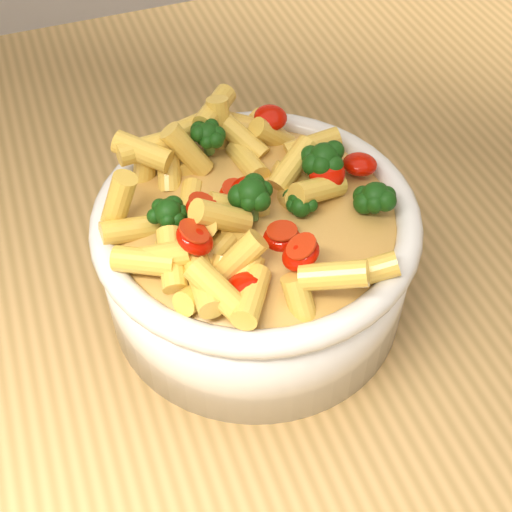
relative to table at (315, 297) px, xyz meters
name	(u,v)px	position (x,y,z in m)	size (l,w,h in m)	color
table	(315,297)	(0.00, 0.00, 0.00)	(1.20, 0.80, 0.90)	#B1864C
serving_bowl	(256,255)	(-0.08, -0.06, 0.15)	(0.23, 0.23, 0.10)	silver
pasta_salad	(256,194)	(-0.08, -0.06, 0.21)	(0.18, 0.18, 0.04)	#F4CD4D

